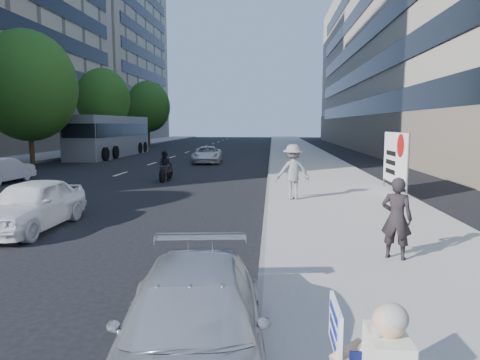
# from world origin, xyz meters

# --- Properties ---
(ground) EXTENTS (160.00, 160.00, 0.00)m
(ground) POSITION_xyz_m (0.00, 0.00, 0.00)
(ground) COLOR black
(ground) RESTS_ON ground
(near_sidewalk) EXTENTS (5.00, 120.00, 0.15)m
(near_sidewalk) POSITION_xyz_m (4.00, 20.00, 0.07)
(near_sidewalk) COLOR #98968E
(near_sidewalk) RESTS_ON ground
(far_sidewalk) EXTENTS (4.50, 120.00, 0.15)m
(far_sidewalk) POSITION_xyz_m (-16.75, 20.00, 0.07)
(far_sidewalk) COLOR #98968E
(far_sidewalk) RESTS_ON ground
(far_bldg_north) EXTENTS (22.00, 28.00, 28.00)m
(far_bldg_north) POSITION_xyz_m (-30.00, 62.00, 14.00)
(far_bldg_north) COLOR #B7AD89
(far_bldg_north) RESTS_ON ground
(near_building) EXTENTS (14.00, 70.00, 20.00)m
(near_building) POSITION_xyz_m (17.00, 32.00, 10.00)
(near_building) COLOR #A49D8D
(near_building) RESTS_ON ground
(tree_far_c) EXTENTS (6.00, 6.00, 8.47)m
(tree_far_c) POSITION_xyz_m (-13.70, 18.00, 5.02)
(tree_far_c) COLOR #382616
(tree_far_c) RESTS_ON ground
(tree_far_d) EXTENTS (4.80, 4.80, 7.65)m
(tree_far_d) POSITION_xyz_m (-13.70, 30.00, 4.89)
(tree_far_d) COLOR #382616
(tree_far_d) RESTS_ON ground
(tree_far_e) EXTENTS (5.40, 5.40, 7.89)m
(tree_far_e) POSITION_xyz_m (-13.70, 44.00, 4.78)
(tree_far_e) COLOR #382616
(tree_far_e) RESTS_ON ground
(jogger) EXTENTS (1.32, 0.95, 1.84)m
(jogger) POSITION_xyz_m (2.30, 6.09, 1.07)
(jogger) COLOR gray
(jogger) RESTS_ON near_sidewalk
(pedestrian_woman) EXTENTS (0.67, 0.58, 1.54)m
(pedestrian_woman) POSITION_xyz_m (3.94, -0.20, 0.92)
(pedestrian_woman) COLOR black
(pedestrian_woman) RESTS_ON near_sidewalk
(protest_banner) EXTENTS (0.08, 3.06, 2.20)m
(protest_banner) POSITION_xyz_m (6.18, 8.08, 1.40)
(protest_banner) COLOR #4C4C4C
(protest_banner) RESTS_ON near_sidewalk
(parked_sedan) EXTENTS (2.00, 4.00, 1.12)m
(parked_sedan) POSITION_xyz_m (0.80, -3.99, 0.56)
(parked_sedan) COLOR #ADAFB4
(parked_sedan) RESTS_ON ground
(white_sedan_near) EXTENTS (1.52, 3.75, 1.27)m
(white_sedan_near) POSITION_xyz_m (-4.46, 2.00, 0.64)
(white_sedan_near) COLOR white
(white_sedan_near) RESTS_ON ground
(white_sedan_mid) EXTENTS (1.33, 3.58, 1.17)m
(white_sedan_mid) POSITION_xyz_m (-10.63, 10.15, 0.59)
(white_sedan_mid) COLOR silver
(white_sedan_mid) RESTS_ON ground
(white_sedan_far) EXTENTS (2.16, 4.18, 1.13)m
(white_sedan_far) POSITION_xyz_m (-2.87, 21.00, 0.56)
(white_sedan_far) COLOR silver
(white_sedan_far) RESTS_ON ground
(motorcycle) EXTENTS (0.73, 2.05, 1.42)m
(motorcycle) POSITION_xyz_m (-3.39, 11.51, 0.64)
(motorcycle) COLOR black
(motorcycle) RESTS_ON ground
(bus) EXTENTS (2.79, 12.09, 3.30)m
(bus) POSITION_xyz_m (-11.73, 26.45, 1.64)
(bus) COLOR slate
(bus) RESTS_ON ground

